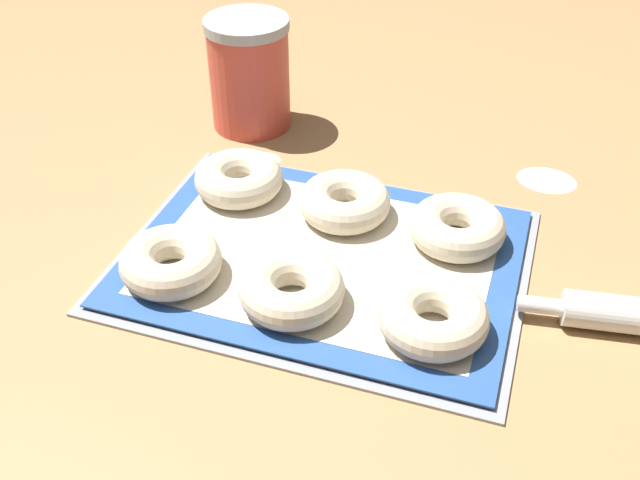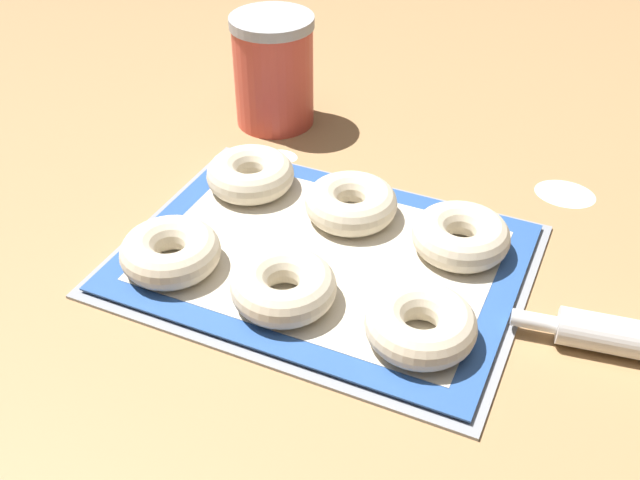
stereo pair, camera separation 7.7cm
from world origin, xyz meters
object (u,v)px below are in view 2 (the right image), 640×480
at_px(bagel_front_left, 170,252).
at_px(bagel_back_left, 250,174).
at_px(flour_canister, 274,71).
at_px(bagel_front_center, 284,286).
at_px(bagel_front_right, 421,325).
at_px(bagel_back_right, 461,236).
at_px(baking_tray, 320,258).
at_px(bagel_back_center, 353,204).

distance_m(bagel_front_left, bagel_back_left, 0.19).
bearing_deg(flour_canister, bagel_front_center, -61.61).
bearing_deg(bagel_front_left, bagel_front_right, 0.92).
height_order(bagel_front_left, bagel_front_right, same).
bearing_deg(bagel_back_right, bagel_front_right, -88.56).
height_order(baking_tray, flour_canister, flour_canister).
relative_size(bagel_front_right, flour_canister, 0.69).
bearing_deg(flour_canister, bagel_front_right, -46.10).
distance_m(bagel_front_center, flour_canister, 0.46).
xyz_separation_m(bagel_front_center, bagel_back_left, (-0.15, 0.19, 0.00)).
xyz_separation_m(bagel_front_left, bagel_back_right, (0.31, 0.18, 0.00)).
distance_m(bagel_front_right, bagel_back_center, 0.24).
relative_size(bagel_back_center, flour_canister, 0.69).
xyz_separation_m(baking_tray, bagel_front_center, (-0.00, -0.10, 0.03)).
relative_size(bagel_front_center, flour_canister, 0.69).
bearing_deg(baking_tray, bagel_back_center, 85.34).
bearing_deg(bagel_front_center, baking_tray, 88.73).
relative_size(baking_tray, bagel_back_left, 4.08).
distance_m(bagel_back_left, bagel_back_right, 0.31).
bearing_deg(bagel_back_right, bagel_front_left, -150.52).
distance_m(bagel_back_right, flour_canister, 0.44).
height_order(baking_tray, bagel_back_left, bagel_back_left).
bearing_deg(flour_canister, baking_tray, -54.24).
distance_m(bagel_front_right, bagel_back_left, 0.36).
bearing_deg(bagel_back_right, bagel_front_center, -131.88).
xyz_separation_m(bagel_front_right, flour_canister, (-0.38, 0.39, 0.06)).
bearing_deg(bagel_back_center, baking_tray, -94.66).
relative_size(bagel_front_center, bagel_back_right, 1.00).
height_order(baking_tray, bagel_front_center, bagel_front_center).
xyz_separation_m(bagel_front_right, bagel_back_center, (-0.15, 0.18, 0.00)).
bearing_deg(bagel_back_right, bagel_back_left, 176.96).
bearing_deg(bagel_back_left, bagel_front_left, -91.49).
distance_m(bagel_front_left, flour_canister, 0.41).
relative_size(baking_tray, bagel_back_right, 4.08).
relative_size(baking_tray, bagel_front_right, 4.08).
distance_m(bagel_back_center, flour_canister, 0.31).
distance_m(bagel_front_left, bagel_front_center, 0.15).
xyz_separation_m(bagel_front_left, bagel_back_center, (0.16, 0.19, 0.00)).
bearing_deg(flour_canister, bagel_back_center, -43.34).
bearing_deg(bagel_back_left, flour_canister, 107.99).
bearing_deg(bagel_back_right, baking_tray, -152.79).
relative_size(bagel_front_left, flour_canister, 0.69).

